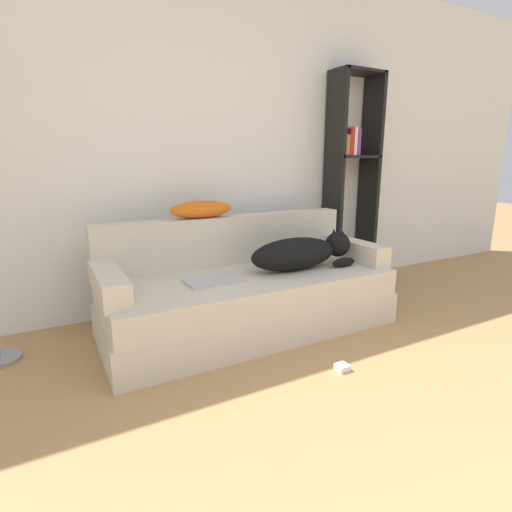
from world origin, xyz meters
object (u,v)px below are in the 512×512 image
(throw_pillow, at_px, (201,209))
(dog, at_px, (302,252))
(power_adapter, at_px, (342,367))
(laptop, at_px, (213,280))
(bookshelf, at_px, (352,170))
(couch, at_px, (249,302))

(throw_pillow, bearing_deg, dog, -34.79)
(throw_pillow, xyz_separation_m, power_adapter, (0.39, -1.14, -0.80))
(dog, height_order, laptop, dog)
(bookshelf, relative_size, power_adapter, 27.46)
(dog, height_order, bookshelf, bookshelf)
(couch, relative_size, laptop, 5.43)
(laptop, relative_size, power_adapter, 5.23)
(throw_pillow, bearing_deg, couch, -61.53)
(dog, xyz_separation_m, throw_pillow, (-0.60, 0.42, 0.30))
(dog, bearing_deg, throw_pillow, 145.21)
(throw_pillow, distance_m, bookshelf, 1.57)
(dog, bearing_deg, power_adapter, -106.27)
(dog, relative_size, bookshelf, 0.43)
(laptop, bearing_deg, bookshelf, 16.75)
(couch, bearing_deg, bookshelf, 21.62)
(couch, bearing_deg, throw_pillow, 118.47)
(couch, height_order, throw_pillow, throw_pillow)
(laptop, height_order, bookshelf, bookshelf)
(throw_pillow, height_order, bookshelf, bookshelf)
(power_adapter, bearing_deg, throw_pillow, 109.01)
(couch, relative_size, throw_pillow, 4.27)
(power_adapter, bearing_deg, bookshelf, 48.58)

